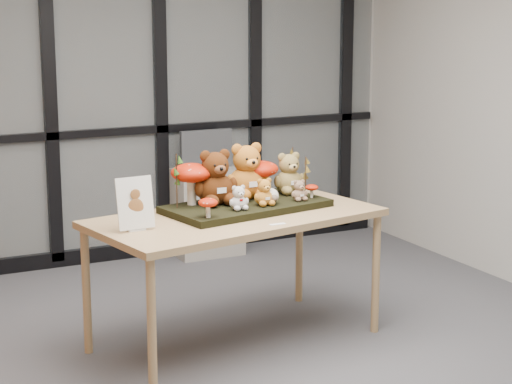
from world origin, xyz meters
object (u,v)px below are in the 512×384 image
bear_brown_medium (215,174)px  mushroom_front_left (208,207)px  mushroom_back_left (192,182)px  bear_white_bow (239,196)px  plush_cream_hedgehog (270,195)px  mushroom_front_right (312,190)px  display_table (235,225)px  mushroom_back_right (261,177)px  bear_tan_back (289,171)px  diorama_tray (246,206)px  monitor (206,149)px  bear_pooh_yellow (247,168)px  sign_holder (135,206)px  bear_beige_small (299,189)px  cabinet (208,212)px  bear_small_yellow (264,190)px

bear_brown_medium → mushroom_front_left: size_ratio=2.94×
mushroom_back_left → bear_white_bow: bearing=-52.3°
plush_cream_hedgehog → mushroom_front_right: size_ratio=1.16×
display_table → bear_white_bow: 0.20m
plush_cream_hedgehog → mushroom_back_right: size_ratio=0.43×
bear_white_bow → mushroom_back_right: size_ratio=0.66×
plush_cream_hedgehog → mushroom_back_right: 0.24m
display_table → bear_tan_back: 0.60m
diorama_tray → monitor: (0.52, 1.84, 0.05)m
bear_pooh_yellow → mushroom_back_right: (0.11, 0.02, -0.07)m
mushroom_back_right → sign_holder: (-0.95, -0.33, -0.03)m
bear_pooh_yellow → bear_beige_small: size_ratio=2.65×
mushroom_back_left → cabinet: size_ratio=0.39×
bear_pooh_yellow → mushroom_back_right: bearing=-2.3°
plush_cream_hedgehog → mushroom_front_left: (-0.48, -0.17, 0.01)m
bear_beige_small → mushroom_back_right: (-0.15, 0.23, 0.05)m
bear_beige_small → mushroom_back_left: bearing=153.2°
mushroom_back_right → monitor: 1.74m
mushroom_back_left → bear_small_yellow: bearing=-28.8°
mushroom_front_right → monitor: size_ratio=0.21×
bear_brown_medium → bear_small_yellow: size_ratio=2.00×
bear_tan_back → mushroom_front_left: 0.84m
mushroom_front_left → cabinet: size_ratio=0.17×
monitor → mushroom_back_left: bearing=-115.8°
plush_cream_hedgehog → monitor: 1.96m
bear_small_yellow → mushroom_front_right: size_ratio=1.98×
diorama_tray → bear_tan_back: bear_tan_back is taller
bear_tan_back → plush_cream_hedgehog: (-0.25, -0.23, -0.09)m
bear_brown_medium → bear_beige_small: size_ratio=2.54×
bear_brown_medium → monitor: 1.92m
bear_beige_small → monitor: monitor is taller
plush_cream_hedgehog → monitor: size_ratio=0.24×
display_table → bear_brown_medium: bearing=103.1°
diorama_tray → bear_white_bow: bearing=-140.2°
display_table → mushroom_back_left: 0.38m
bear_pooh_yellow → bear_beige_small: bearing=-49.2°
bear_beige_small → bear_brown_medium: bearing=153.8°
bear_white_bow → mushroom_back_left: 0.33m
bear_tan_back → mushroom_front_left: bear_tan_back is taller
diorama_tray → mushroom_back_left: (-0.32, 0.11, 0.16)m
bear_small_yellow → bear_beige_small: bear_small_yellow is taller
bear_white_bow → cabinet: size_ratio=0.23×
cabinet → diorama_tray: bearing=-106.0°
mushroom_back_left → bear_pooh_yellow: bearing=3.1°
plush_cream_hedgehog → bear_brown_medium: bearing=144.2°
diorama_tray → mushroom_front_left: (-0.36, -0.25, 0.08)m
bear_tan_back → monitor: bear_tan_back is taller
mushroom_front_right → cabinet: mushroom_front_right is taller
bear_pooh_yellow → sign_holder: bear_pooh_yellow is taller
mushroom_back_right → sign_holder: 1.01m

